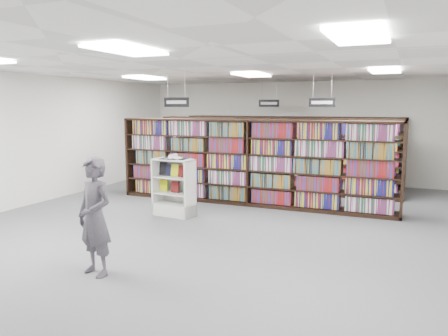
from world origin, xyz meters
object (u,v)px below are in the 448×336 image
at_px(bookshelf_row_near, 251,162).
at_px(shopper, 95,217).
at_px(endcap_display, 175,196).
at_px(open_book, 173,157).

bearing_deg(bookshelf_row_near, shopper, -95.46).
distance_m(endcap_display, open_book, 0.86).
bearing_deg(shopper, endcap_display, 115.00).
height_order(bookshelf_row_near, shopper, bookshelf_row_near).
height_order(open_book, shopper, shopper).
relative_size(bookshelf_row_near, endcap_display, 5.51).
distance_m(endcap_display, shopper, 3.58).
bearing_deg(open_book, shopper, -84.23).
height_order(endcap_display, shopper, shopper).
relative_size(endcap_display, open_book, 2.09).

